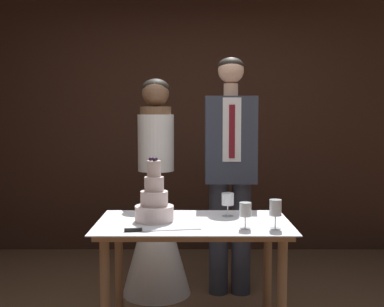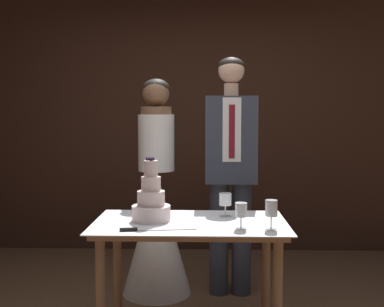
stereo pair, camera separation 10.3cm
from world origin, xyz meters
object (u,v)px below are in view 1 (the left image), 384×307
wine_glass_near (244,211)px  bride (155,216)px  tiered_cake (153,202)px  wine_glass_far (274,209)px  cake_table (192,239)px  cake_knife (147,230)px  wine_glass_middle (226,200)px  groom (229,165)px

wine_glass_near → bride: bearing=120.9°
tiered_cake → wine_glass_far: tiered_cake is taller
wine_glass_far → bride: 1.27m
cake_table → cake_knife: bearing=-137.1°
tiered_cake → wine_glass_middle: 0.48m
groom → bride: bearing=179.9°
cake_knife → wine_glass_far: 0.74m
cake_knife → wine_glass_far: wine_glass_far is taller
groom → tiered_cake: bearing=-124.0°
tiered_cake → cake_knife: 0.28m
wine_glass_middle → bride: (-0.51, 0.66, -0.25)m
wine_glass_near → wine_glass_far: bearing=-3.2°
cake_knife → wine_glass_middle: wine_glass_middle is taller
wine_glass_near → cake_table: bearing=149.5°
bride → groom: groom is taller
wine_glass_far → groom: size_ratio=0.09×
cake_knife → tiered_cake: bearing=78.1°
cake_table → bride: size_ratio=0.70×
cake_knife → wine_glass_near: (0.56, 0.06, 0.10)m
cake_table → wine_glass_far: size_ratio=6.93×
wine_glass_far → groom: (-0.18, 0.99, 0.15)m
wine_glass_far → wine_glass_near: bearing=176.8°
wine_glass_near → groom: 0.99m
wine_glass_near → wine_glass_middle: 0.33m
tiered_cake → groom: groom is taller
cake_table → tiered_cake: 0.33m
cake_knife → wine_glass_middle: size_ratio=2.85×
wine_glass_far → bride: bearing=127.4°
wine_glass_far → bride: (-0.76, 0.99, -0.25)m
cake_table → cake_knife: (-0.26, -0.24, 0.12)m
bride → groom: (0.58, -0.00, 0.40)m
wine_glass_far → groom: groom is taller
cake_table → bride: bride is taller
cake_knife → groom: 1.21m
wine_glass_middle → cake_table: bearing=-145.9°
cake_knife → bride: 1.06m
wine_glass_near → groom: groom is taller
groom → cake_table: bearing=-109.7°
cake_table → groom: 0.93m
cake_knife → bride: (-0.03, 1.05, -0.14)m
wine_glass_middle → bride: size_ratio=0.09×
wine_glass_middle → wine_glass_far: bearing=-53.4°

